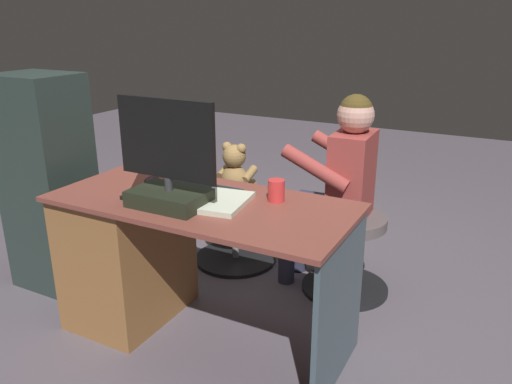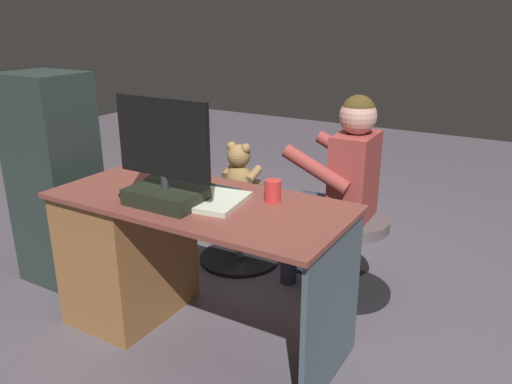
# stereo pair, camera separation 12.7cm
# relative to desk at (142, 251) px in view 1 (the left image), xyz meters

# --- Properties ---
(ground_plane) EXTENTS (10.00, 10.00, 0.00)m
(ground_plane) POSITION_rel_desk_xyz_m (-0.38, -0.41, -0.39)
(ground_plane) COLOR #59515B
(desk) EXTENTS (1.42, 0.65, 0.74)m
(desk) POSITION_rel_desk_xyz_m (0.00, 0.00, 0.00)
(desk) COLOR brown
(desk) RESTS_ON ground_plane
(monitor) EXTENTS (0.49, 0.23, 0.48)m
(monitor) POSITION_rel_desk_xyz_m (-0.29, 0.12, 0.50)
(monitor) COLOR black
(monitor) RESTS_ON desk
(keyboard) EXTENTS (0.42, 0.14, 0.02)m
(keyboard) POSITION_rel_desk_xyz_m (-0.30, -0.11, 0.36)
(keyboard) COLOR black
(keyboard) RESTS_ON desk
(computer_mouse) EXTENTS (0.06, 0.10, 0.04)m
(computer_mouse) POSITION_rel_desk_xyz_m (-0.02, -0.09, 0.36)
(computer_mouse) COLOR #2D1C25
(computer_mouse) RESTS_ON desk
(cup) EXTENTS (0.08, 0.08, 0.10)m
(cup) POSITION_rel_desk_xyz_m (-0.69, -0.15, 0.40)
(cup) COLOR red
(cup) RESTS_ON desk
(tv_remote) EXTENTS (0.05, 0.15, 0.02)m
(tv_remote) POSITION_rel_desk_xyz_m (-0.07, 0.10, 0.35)
(tv_remote) COLOR black
(tv_remote) RESTS_ON desk
(notebook_binder) EXTENTS (0.26, 0.33, 0.02)m
(notebook_binder) POSITION_rel_desk_xyz_m (-0.49, 0.00, 0.36)
(notebook_binder) COLOR beige
(notebook_binder) RESTS_ON desk
(office_chair_teddy) EXTENTS (0.53, 0.53, 0.47)m
(office_chair_teddy) POSITION_rel_desk_xyz_m (-0.09, -0.81, -0.12)
(office_chair_teddy) COLOR black
(office_chair_teddy) RESTS_ON ground_plane
(teddy_bear) EXTENTS (0.23, 0.23, 0.33)m
(teddy_bear) POSITION_rel_desk_xyz_m (-0.09, -0.82, 0.23)
(teddy_bear) COLOR olive
(teddy_bear) RESTS_ON office_chair_teddy
(visitor_chair) EXTENTS (0.51, 0.51, 0.47)m
(visitor_chair) POSITION_rel_desk_xyz_m (-0.85, -0.78, -0.11)
(visitor_chair) COLOR black
(visitor_chair) RESTS_ON ground_plane
(person) EXTENTS (0.50, 0.49, 1.16)m
(person) POSITION_rel_desk_xyz_m (-0.77, -0.78, 0.30)
(person) COLOR #9A3B36
(person) RESTS_ON ground_plane
(equipment_rack) EXTENTS (0.44, 0.36, 1.25)m
(equipment_rack) POSITION_rel_desk_xyz_m (0.72, -0.07, 0.23)
(equipment_rack) COLOR #263430
(equipment_rack) RESTS_ON ground_plane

